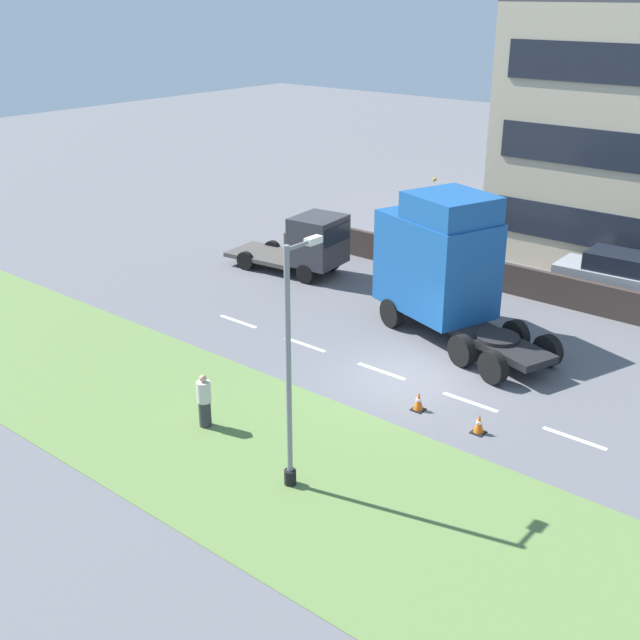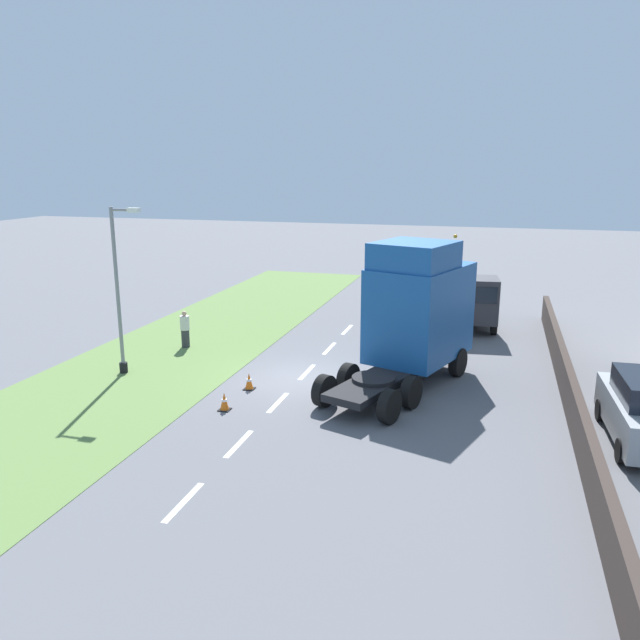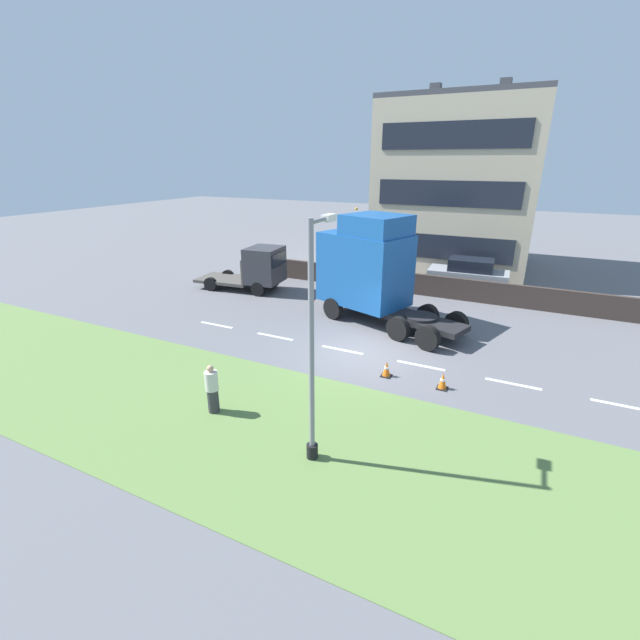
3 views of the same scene
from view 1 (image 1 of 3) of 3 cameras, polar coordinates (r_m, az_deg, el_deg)
The scene contains 11 objects.
ground_plane at distance 25.02m, azimuth 6.05°, elevation -4.22°, with size 120.00×120.00×0.00m, color slate.
grass_verge at distance 20.90m, azimuth -3.37°, elevation -9.91°, with size 7.00×44.00×0.01m.
lane_markings at distance 24.68m, azimuth 7.40°, elevation -4.67°, with size 0.16×17.80×0.00m.
boundary_wall at distance 32.11m, azimuth 15.16°, elevation 2.42°, with size 0.25×24.00×1.20m.
lorry_cab at distance 27.79m, azimuth 8.63°, elevation 4.00°, with size 4.65×7.46×5.11m.
flatbed_truck at distance 33.54m, azimuth -0.77°, elevation 5.45°, with size 2.64×5.41×2.59m.
parked_car at distance 32.78m, azimuth 20.30°, elevation 2.86°, with size 2.13×4.48×1.95m.
lamp_post at distance 18.61m, azimuth -2.05°, elevation -4.20°, with size 1.27×0.30×6.09m.
pedestrian at distance 22.22m, azimuth -8.23°, elevation -5.76°, with size 0.39×0.39×1.57m.
traffic_cone_lead at distance 22.32m, azimuth 11.24°, elevation -7.24°, with size 0.36×0.36×0.58m.
traffic_cone_trailing at distance 23.19m, azimuth 7.03°, elevation -5.75°, with size 0.36×0.36×0.58m.
Camera 1 is at (-18.75, -12.20, 11.19)m, focal length 45.00 mm.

